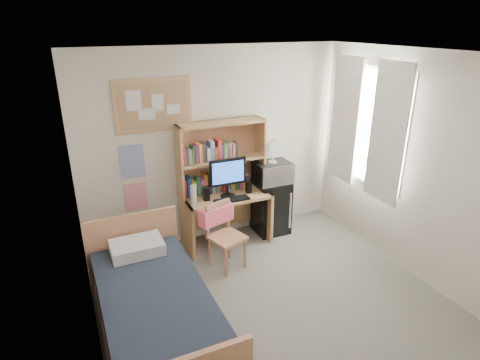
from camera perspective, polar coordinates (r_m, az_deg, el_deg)
name	(u,v)px	position (r m, az deg, el deg)	size (l,w,h in m)	color
floor	(292,326)	(4.35, 7.43, -19.85)	(3.60, 4.20, 0.02)	gray
ceiling	(308,57)	(3.28, 9.71, 16.83)	(3.60, 4.20, 0.02)	white
wall_back	(215,147)	(5.38, -3.58, 4.77)	(3.60, 0.04, 2.60)	silver
wall_left	(86,254)	(3.14, -21.07, -9.78)	(0.04, 4.20, 2.60)	silver
wall_right	(444,179)	(4.78, 26.99, 0.17)	(0.04, 4.20, 2.60)	silver
window_unit	(367,126)	(5.44, 17.57, 7.28)	(0.10, 1.40, 1.70)	white
curtain_left	(387,134)	(5.14, 20.23, 6.14)	(0.04, 0.55, 1.70)	white
curtain_right	(345,120)	(5.72, 14.72, 8.24)	(0.04, 0.55, 1.70)	white
bulletin_board	(154,105)	(5.00, -12.19, 10.36)	(0.94, 0.03, 0.64)	tan
poster_wave	(132,161)	(5.12, -15.11, 2.58)	(0.30, 0.01, 0.42)	#2843A0
poster_japan	(136,196)	(5.29, -14.62, -2.24)	(0.28, 0.01, 0.36)	#E7284F
desk	(227,219)	(5.48, -1.93, -5.52)	(1.14, 0.57, 0.71)	tan
desk_chair	(227,237)	(4.92, -1.84, -8.13)	(0.42, 0.42, 0.83)	tan
mini_fridge	(271,206)	(5.78, 4.39, -3.73)	(0.46, 0.46, 0.78)	black
bed	(156,316)	(4.07, -11.83, -18.39)	(0.98, 1.96, 0.54)	black
hutch	(221,157)	(5.28, -2.65, 3.25)	(1.17, 0.30, 0.96)	tan
monitor	(228,178)	(5.17, -1.77, 0.31)	(0.49, 0.04, 0.53)	black
keyboard	(232,200)	(5.15, -1.15, -2.81)	(0.46, 0.15, 0.02)	black
speaker_left	(206,194)	(5.14, -4.84, -1.96)	(0.08, 0.08, 0.18)	black
speaker_right	(249,187)	(5.35, 1.23, -1.05)	(0.06, 0.06, 0.16)	black
water_bottle	(193,195)	(5.05, -6.64, -2.10)	(0.07, 0.07, 0.25)	silver
hoodie	(216,215)	(4.95, -3.37, -4.96)	(0.45, 0.14, 0.22)	#FF617A
microwave	(272,172)	(5.56, 4.64, 1.12)	(0.48, 0.37, 0.28)	silver
desk_fan	(273,152)	(5.46, 4.73, 4.01)	(0.25, 0.25, 0.31)	silver
pillow	(137,247)	(4.49, -14.44, -9.24)	(0.54, 0.38, 0.13)	silver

